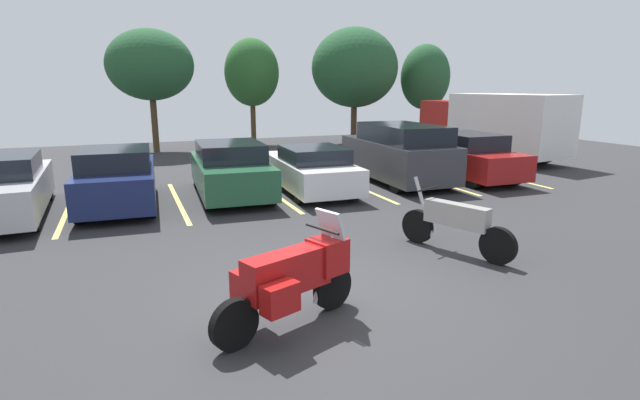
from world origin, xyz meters
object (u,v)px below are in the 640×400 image
car_navy (117,178)px  car_red (464,156)px  car_green (230,170)px  box_truck (493,124)px  car_charcoal (398,153)px  motorcycle_second (455,224)px  car_white (310,169)px  motorcycle_touring (293,277)px

car_navy → car_red: size_ratio=0.90×
car_navy → car_red: (10.70, 0.03, -0.00)m
car_green → box_truck: 11.99m
box_truck → car_navy: bearing=-167.9°
car_charcoal → car_red: bearing=-5.2°
motorcycle_second → car_white: bearing=95.2°
car_navy → car_white: 5.22m
car_charcoal → box_truck: 6.85m
car_green → motorcycle_second: bearing=-65.4°
car_green → car_white: size_ratio=0.97×
motorcycle_touring → car_green: size_ratio=0.47×
car_white → car_charcoal: (3.09, 0.23, 0.29)m
car_green → box_truck: bearing=14.1°
motorcycle_touring → car_charcoal: bearing=51.7°
motorcycle_touring → motorcycle_second: size_ratio=0.96×
motorcycle_second → car_green: bearing=114.6°
car_navy → box_truck: bearing=12.1°
motorcycle_touring → car_white: bearing=67.8°
motorcycle_touring → car_white: motorcycle_touring is taller
motorcycle_second → box_truck: 12.70m
motorcycle_second → car_navy: (-5.77, 6.07, 0.18)m
car_navy → car_charcoal: car_charcoal is taller
car_red → box_truck: (3.82, 3.07, 0.72)m
car_navy → car_white: size_ratio=0.93×
car_navy → motorcycle_second: bearing=-46.4°
car_green → car_white: bearing=-4.0°
motorcycle_touring → car_red: size_ratio=0.45×
car_green → car_white: car_green is taller
motorcycle_touring → car_white: size_ratio=0.46×
car_red → car_white: bearing=-179.9°
car_white → car_navy: bearing=-179.8°
car_green → box_truck: (11.60, 2.92, 0.71)m
motorcycle_touring → car_charcoal: 10.03m
car_white → box_truck: (9.30, 3.09, 0.81)m
car_charcoal → car_green: bearing=-179.3°
car_navy → car_green: 2.92m
motorcycle_second → car_charcoal: 6.82m
motorcycle_second → car_navy: 8.38m
motorcycle_touring → car_green: bearing=84.1°
motorcycle_touring → car_red: car_red is taller
motorcycle_second → car_green: car_green is taller
box_truck → car_white: bearing=-161.6°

